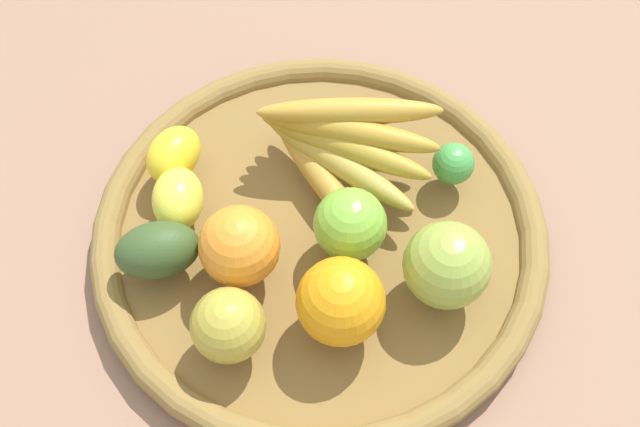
{
  "coord_description": "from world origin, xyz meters",
  "views": [
    {
      "loc": [
        0.39,
        -0.07,
        0.69
      ],
      "look_at": [
        0.0,
        0.0,
        0.06
      ],
      "focal_mm": 44.33,
      "sensor_mm": 36.0,
      "label": 1
    }
  ],
  "objects_px": {
    "orange_0": "(239,246)",
    "lemon_0": "(174,154)",
    "lemon_1": "(178,199)",
    "banana_bunch": "(341,146)",
    "apple_1": "(350,224)",
    "lime_0": "(453,164)",
    "avocado": "(158,250)",
    "apple_0": "(228,325)",
    "orange_1": "(344,301)",
    "apple_2": "(447,265)"
  },
  "relations": [
    {
      "from": "apple_0",
      "to": "orange_0",
      "type": "relative_size",
      "value": 0.88
    },
    {
      "from": "orange_0",
      "to": "lemon_0",
      "type": "relative_size",
      "value": 1.16
    },
    {
      "from": "orange_1",
      "to": "lemon_1",
      "type": "height_order",
      "value": "orange_1"
    },
    {
      "from": "lemon_0",
      "to": "apple_2",
      "type": "distance_m",
      "value": 0.29
    },
    {
      "from": "apple_1",
      "to": "apple_0",
      "type": "bearing_deg",
      "value": -56.68
    },
    {
      "from": "banana_bunch",
      "to": "lime_0",
      "type": "height_order",
      "value": "banana_bunch"
    },
    {
      "from": "apple_2",
      "to": "apple_0",
      "type": "bearing_deg",
      "value": -83.93
    },
    {
      "from": "banana_bunch",
      "to": "apple_2",
      "type": "bearing_deg",
      "value": 24.87
    },
    {
      "from": "orange_1",
      "to": "lemon_0",
      "type": "relative_size",
      "value": 1.21
    },
    {
      "from": "avocado",
      "to": "lime_0",
      "type": "distance_m",
      "value": 0.3
    },
    {
      "from": "orange_0",
      "to": "lemon_0",
      "type": "xyz_separation_m",
      "value": [
        -0.12,
        -0.05,
        -0.01
      ]
    },
    {
      "from": "lime_0",
      "to": "avocado",
      "type": "bearing_deg",
      "value": -80.11
    },
    {
      "from": "apple_1",
      "to": "apple_2",
      "type": "xyz_separation_m",
      "value": [
        0.06,
        0.08,
        0.01
      ]
    },
    {
      "from": "orange_1",
      "to": "lime_0",
      "type": "height_order",
      "value": "orange_1"
    },
    {
      "from": "lime_0",
      "to": "apple_1",
      "type": "xyz_separation_m",
      "value": [
        0.06,
        -0.12,
        0.01
      ]
    },
    {
      "from": "lime_0",
      "to": "apple_0",
      "type": "bearing_deg",
      "value": -59.66
    },
    {
      "from": "avocado",
      "to": "apple_1",
      "type": "relative_size",
      "value": 1.14
    },
    {
      "from": "apple_0",
      "to": "lemon_0",
      "type": "xyz_separation_m",
      "value": [
        -0.2,
        -0.03,
        -0.01
      ]
    },
    {
      "from": "banana_bunch",
      "to": "lemon_1",
      "type": "bearing_deg",
      "value": -81.25
    },
    {
      "from": "avocado",
      "to": "apple_1",
      "type": "distance_m",
      "value": 0.18
    },
    {
      "from": "orange_0",
      "to": "lemon_1",
      "type": "distance_m",
      "value": 0.09
    },
    {
      "from": "banana_bunch",
      "to": "orange_1",
      "type": "bearing_deg",
      "value": -9.74
    },
    {
      "from": "banana_bunch",
      "to": "lime_0",
      "type": "bearing_deg",
      "value": 75.39
    },
    {
      "from": "lemon_0",
      "to": "lemon_1",
      "type": "distance_m",
      "value": 0.05
    },
    {
      "from": "orange_0",
      "to": "lemon_1",
      "type": "xyz_separation_m",
      "value": [
        -0.07,
        -0.05,
        -0.01
      ]
    },
    {
      "from": "lemon_1",
      "to": "lime_0",
      "type": "bearing_deg",
      "value": 89.33
    },
    {
      "from": "lime_0",
      "to": "apple_2",
      "type": "height_order",
      "value": "apple_2"
    },
    {
      "from": "orange_0",
      "to": "lemon_0",
      "type": "height_order",
      "value": "orange_0"
    },
    {
      "from": "apple_1",
      "to": "lemon_0",
      "type": "xyz_separation_m",
      "value": [
        -0.12,
        -0.15,
        -0.01
      ]
    },
    {
      "from": "apple_2",
      "to": "lemon_1",
      "type": "bearing_deg",
      "value": -117.75
    },
    {
      "from": "avocado",
      "to": "apple_2",
      "type": "bearing_deg",
      "value": 75.16
    },
    {
      "from": "avocado",
      "to": "lemon_0",
      "type": "height_order",
      "value": "avocado"
    },
    {
      "from": "lime_0",
      "to": "orange_0",
      "type": "distance_m",
      "value": 0.23
    },
    {
      "from": "avocado",
      "to": "apple_1",
      "type": "bearing_deg",
      "value": 87.46
    },
    {
      "from": "orange_0",
      "to": "lemon_0",
      "type": "distance_m",
      "value": 0.13
    },
    {
      "from": "lime_0",
      "to": "lemon_0",
      "type": "relative_size",
      "value": 0.65
    },
    {
      "from": "banana_bunch",
      "to": "lemon_1",
      "type": "distance_m",
      "value": 0.16
    },
    {
      "from": "orange_1",
      "to": "orange_0",
      "type": "height_order",
      "value": "orange_1"
    },
    {
      "from": "apple_0",
      "to": "lemon_0",
      "type": "bearing_deg",
      "value": -170.42
    },
    {
      "from": "avocado",
      "to": "orange_1",
      "type": "bearing_deg",
      "value": 61.37
    },
    {
      "from": "banana_bunch",
      "to": "orange_0",
      "type": "relative_size",
      "value": 2.46
    },
    {
      "from": "apple_0",
      "to": "lemon_0",
      "type": "distance_m",
      "value": 0.2
    },
    {
      "from": "avocado",
      "to": "apple_2",
      "type": "distance_m",
      "value": 0.26
    },
    {
      "from": "banana_bunch",
      "to": "apple_2",
      "type": "distance_m",
      "value": 0.16
    },
    {
      "from": "lemon_1",
      "to": "orange_1",
      "type": "bearing_deg",
      "value": 43.85
    },
    {
      "from": "lime_0",
      "to": "lemon_1",
      "type": "distance_m",
      "value": 0.27
    },
    {
      "from": "orange_1",
      "to": "orange_0",
      "type": "distance_m",
      "value": 0.11
    },
    {
      "from": "orange_0",
      "to": "apple_2",
      "type": "relative_size",
      "value": 0.94
    },
    {
      "from": "banana_bunch",
      "to": "apple_1",
      "type": "height_order",
      "value": "banana_bunch"
    },
    {
      "from": "avocado",
      "to": "banana_bunch",
      "type": "bearing_deg",
      "value": 113.2
    }
  ]
}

